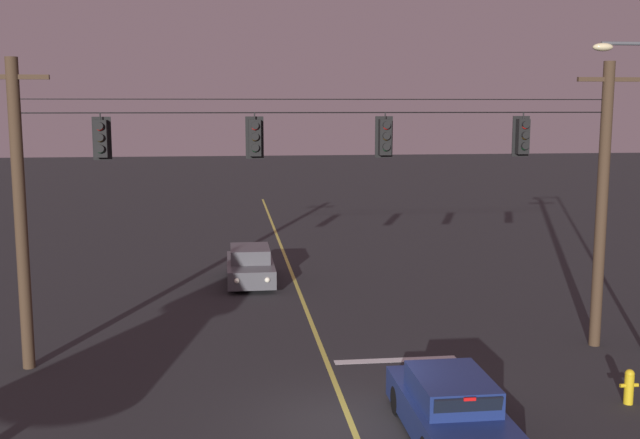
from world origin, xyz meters
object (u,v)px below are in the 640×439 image
at_px(traffic_light_centre, 385,137).
at_px(traffic_light_right_inner, 523,136).
at_px(traffic_light_left_inner, 255,138).
at_px(fire_hydrant, 629,386).
at_px(car_waiting_near_lane, 450,408).
at_px(car_oncoming_lead, 250,266).
at_px(traffic_light_leftmost, 101,138).

xyz_separation_m(traffic_light_centre, traffic_light_right_inner, (3.87, 0.00, 0.00)).
bearing_deg(traffic_light_left_inner, fire_hydrant, -26.74).
xyz_separation_m(traffic_light_left_inner, car_waiting_near_lane, (3.79, -5.56, -5.42)).
height_order(car_waiting_near_lane, fire_hydrant, car_waiting_near_lane).
bearing_deg(car_oncoming_lead, traffic_light_left_inner, -90.62).
bearing_deg(traffic_light_centre, car_waiting_near_lane, -87.03).
bearing_deg(traffic_light_right_inner, traffic_light_leftmost, 180.00).
bearing_deg(traffic_light_right_inner, traffic_light_left_inner, 180.00).
bearing_deg(traffic_light_left_inner, traffic_light_leftmost, 180.00).
distance_m(traffic_light_leftmost, traffic_light_right_inner, 11.33).
distance_m(traffic_light_left_inner, traffic_light_right_inner, 7.37).
height_order(traffic_light_centre, fire_hydrant, traffic_light_centre).
relative_size(traffic_light_centre, traffic_light_right_inner, 1.00).
xyz_separation_m(traffic_light_leftmost, car_waiting_near_lane, (7.75, -5.56, -5.42)).
bearing_deg(fire_hydrant, traffic_light_left_inner, 153.26).
height_order(car_waiting_near_lane, car_oncoming_lead, same).
distance_m(traffic_light_left_inner, fire_hydrant, 11.04).
height_order(traffic_light_leftmost, fire_hydrant, traffic_light_leftmost).
xyz_separation_m(traffic_light_left_inner, fire_hydrant, (8.48, -4.27, -5.63)).
height_order(traffic_light_centre, car_oncoming_lead, traffic_light_centre).
bearing_deg(fire_hydrant, traffic_light_right_inner, 104.56).
bearing_deg(traffic_light_centre, traffic_light_left_inner, 180.00).
xyz_separation_m(traffic_light_leftmost, fire_hydrant, (12.44, -4.27, -5.63)).
distance_m(traffic_light_leftmost, traffic_light_left_inner, 3.96).
bearing_deg(traffic_light_leftmost, fire_hydrant, -18.96).
relative_size(traffic_light_leftmost, car_oncoming_lead, 0.28).
xyz_separation_m(traffic_light_centre, fire_hydrant, (4.98, -4.27, -5.63)).
relative_size(traffic_light_left_inner, car_oncoming_lead, 0.28).
height_order(traffic_light_centre, traffic_light_right_inner, same).
height_order(traffic_light_centre, car_waiting_near_lane, traffic_light_centre).
bearing_deg(car_oncoming_lead, traffic_light_centre, -69.91).
distance_m(traffic_light_right_inner, car_oncoming_lead, 13.00).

